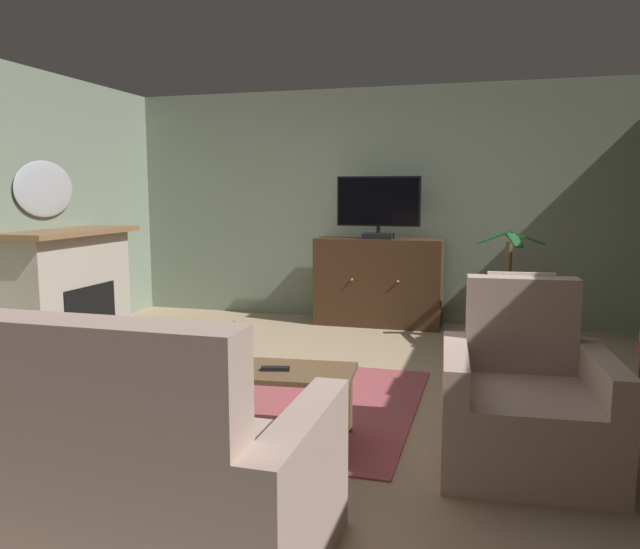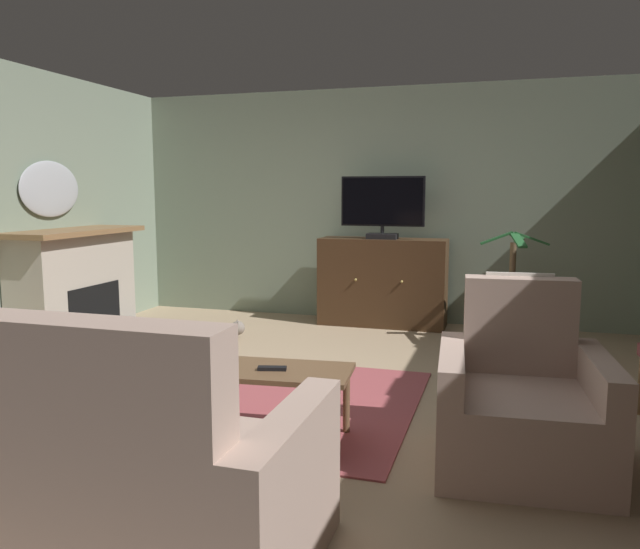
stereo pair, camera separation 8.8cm
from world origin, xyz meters
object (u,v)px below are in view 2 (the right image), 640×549
(tv_cabinet, at_px, (382,284))
(coffee_table, at_px, (277,379))
(fireplace, at_px, (77,288))
(potted_plant_leafy_by_curtain, at_px, (510,320))
(cat, at_px, (220,331))
(tv_remote, at_px, (272,368))
(armchair_near_window, at_px, (521,407))
(television, at_px, (383,206))
(sofa_floral, at_px, (134,482))
(wall_mirror_oval, at_px, (50,189))

(tv_cabinet, xyz_separation_m, coffee_table, (0.02, -3.38, -0.08))
(fireplace, bearing_deg, potted_plant_leafy_by_curtain, 14.58)
(cat, bearing_deg, tv_remote, -57.18)
(armchair_near_window, bearing_deg, television, 113.74)
(television, distance_m, coffee_table, 3.46)
(cat, bearing_deg, coffee_table, -56.51)
(armchair_near_window, bearing_deg, cat, 143.79)
(fireplace, distance_m, tv_remote, 3.29)
(coffee_table, xyz_separation_m, cat, (-1.44, 2.18, -0.28))
(fireplace, bearing_deg, sofa_floral, -48.97)
(armchair_near_window, distance_m, cat, 3.53)
(tv_cabinet, bearing_deg, cat, -139.76)
(sofa_floral, distance_m, potted_plant_leafy_by_curtain, 4.41)
(tv_remote, xyz_separation_m, cat, (-1.43, 2.21, -0.36))
(cat, bearing_deg, armchair_near_window, -36.21)
(fireplace, xyz_separation_m, armchair_near_window, (4.19, -1.65, -0.22))
(coffee_table, height_order, armchair_near_window, armchair_near_window)
(sofa_floral, relative_size, cat, 2.30)
(fireplace, bearing_deg, coffee_table, -32.13)
(wall_mirror_oval, relative_size, television, 0.91)
(fireplace, height_order, sofa_floral, fireplace)
(fireplace, relative_size, television, 1.72)
(coffee_table, height_order, tv_remote, tv_remote)
(wall_mirror_oval, bearing_deg, potted_plant_leafy_by_curtain, 13.79)
(fireplace, xyz_separation_m, television, (2.76, 1.58, 0.80))
(wall_mirror_oval, distance_m, sofa_floral, 4.42)
(coffee_table, relative_size, cat, 1.51)
(tv_remote, height_order, potted_plant_leafy_by_curtain, potted_plant_leafy_by_curtain)
(tv_cabinet, bearing_deg, armchair_near_window, -66.60)
(armchair_near_window, height_order, potted_plant_leafy_by_curtain, potted_plant_leafy_by_curtain)
(tv_cabinet, relative_size, armchair_near_window, 1.38)
(fireplace, height_order, potted_plant_leafy_by_curtain, fireplace)
(wall_mirror_oval, relative_size, coffee_table, 0.89)
(coffee_table, bearing_deg, cat, 123.49)
(coffee_table, xyz_separation_m, potted_plant_leafy_by_curtain, (1.36, 2.83, -0.13))
(television, distance_m, potted_plant_leafy_by_curtain, 1.82)
(potted_plant_leafy_by_curtain, distance_m, cat, 2.88)
(fireplace, xyz_separation_m, sofa_floral, (2.69, -3.09, -0.19))
(armchair_near_window, bearing_deg, potted_plant_leafy_by_curtain, 90.94)
(fireplace, height_order, coffee_table, fireplace)
(television, relative_size, tv_remote, 5.40)
(potted_plant_leafy_by_curtain, bearing_deg, armchair_near_window, -89.06)
(coffee_table, distance_m, armchair_near_window, 1.41)
(tv_cabinet, distance_m, tv_remote, 3.41)
(tv_cabinet, bearing_deg, coffee_table, -89.66)
(television, distance_m, cat, 2.21)
(wall_mirror_oval, distance_m, potted_plant_leafy_by_curtain, 4.69)
(sofa_floral, height_order, armchair_near_window, sofa_floral)
(fireplace, xyz_separation_m, tv_cabinet, (2.76, 1.63, -0.07))
(fireplace, height_order, armchair_near_window, fireplace)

